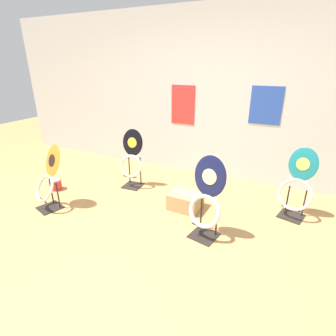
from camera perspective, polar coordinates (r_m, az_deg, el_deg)
ground_plane at (r=2.74m, az=-8.29°, el=-19.19°), size 14.00×14.00×0.00m
wall_back at (r=4.30m, az=9.34°, el=15.12°), size 8.00×0.07×2.60m
toilet_seat_display_navy_moon at (r=2.82m, az=8.33°, el=-7.19°), size 0.40×0.33×0.93m
toilet_seat_display_teal_sax at (r=3.52m, az=26.30°, el=-3.74°), size 0.43×0.35×0.88m
toilet_seat_display_jazz_black at (r=3.98m, az=-7.85°, el=1.97°), size 0.36×0.30×0.89m
toilet_seat_display_orange_sun at (r=3.69m, az=-24.54°, el=-2.17°), size 0.45×0.45×0.84m
paint_can at (r=4.31m, az=-23.20°, el=-3.24°), size 0.16×0.16×0.16m
storage_box at (r=3.48m, az=3.84°, el=-7.03°), size 0.41×0.37×0.22m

